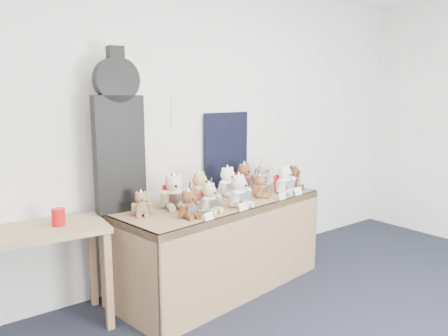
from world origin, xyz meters
TOP-DOWN VIEW (x-y plane):
  - room_shell at (0.04, 2.49)m, footprint 6.00×6.00m
  - display_table at (0.15, 2.00)m, footprint 1.94×1.02m
  - side_table at (-1.30, 2.24)m, footprint 0.96×0.60m
  - guitar_case at (-0.66, 2.27)m, footprint 0.38×0.14m
  - navy_board at (0.53, 2.48)m, footprint 0.54×0.06m
  - red_cup at (-1.15, 2.21)m, footprint 0.09×0.09m
  - teddy_front_far_left at (-0.34, 1.80)m, footprint 0.20×0.16m
  - teddy_front_left at (-0.13, 1.84)m, footprint 0.21×0.19m
  - teddy_front_centre at (0.15, 1.82)m, footprint 0.25×0.22m
  - teddy_front_right at (0.51, 1.95)m, footprint 0.19×0.19m
  - teddy_front_far_right at (0.80, 1.95)m, footprint 0.24×0.21m
  - teddy_front_end at (0.96, 2.00)m, footprint 0.22×0.22m
  - teddy_back_left at (-0.29, 2.09)m, footprint 0.26×0.25m
  - teddy_back_centre_left at (0.00, 2.15)m, footprint 0.24×0.22m
  - teddy_back_centre_right at (0.32, 2.18)m, footprint 0.24×0.20m
  - teddy_back_right at (0.60, 2.28)m, footprint 0.24×0.20m
  - teddy_back_end at (0.85, 2.31)m, footprint 0.20×0.20m
  - teddy_back_far_left at (-0.59, 2.06)m, footprint 0.17×0.16m
  - entry_card_a at (-0.27, 1.64)m, footprint 0.08×0.03m
  - entry_card_b at (0.09, 1.69)m, footprint 0.08×0.03m
  - entry_card_c at (0.58, 1.76)m, footprint 0.09×0.03m
  - entry_card_d at (0.81, 1.79)m, footprint 0.10×0.03m

SIDE VIEW (x-z plane):
  - display_table at x=0.15m, z-range 0.22..0.99m
  - side_table at x=-1.30m, z-range 0.25..1.01m
  - entry_card_a at x=-0.27m, z-range 0.77..0.83m
  - entry_card_b at x=0.09m, z-range 0.77..0.83m
  - entry_card_c at x=0.58m, z-range 0.77..0.83m
  - entry_card_d at x=0.81m, z-range 0.77..0.84m
  - red_cup at x=-1.15m, z-range 0.76..0.88m
  - teddy_back_far_left at x=-0.59m, z-range 0.75..0.96m
  - teddy_front_right at x=0.51m, z-range 0.75..0.98m
  - teddy_front_far_left at x=-0.34m, z-range 0.75..0.99m
  - teddy_back_end at x=0.85m, z-range 0.75..0.99m
  - teddy_front_left at x=-0.13m, z-range 0.74..1.00m
  - teddy_front_end at x=0.96m, z-range 0.74..1.01m
  - teddy_back_right at x=0.60m, z-range 0.74..1.03m
  - teddy_front_far_right at x=0.80m, z-range 0.74..1.03m
  - teddy_back_centre_left at x=0.00m, z-range 0.74..1.03m
  - teddy_back_centre_right at x=0.32m, z-range 0.74..1.03m
  - teddy_front_centre at x=0.15m, z-range 0.74..1.04m
  - teddy_back_left at x=-0.29m, z-range 0.74..1.06m
  - navy_board at x=0.53m, z-range 0.77..1.49m
  - guitar_case at x=-0.66m, z-range 0.76..2.00m
  - room_shell at x=0.04m, z-range -1.48..4.52m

